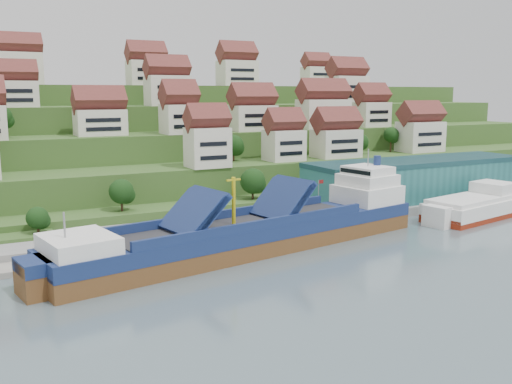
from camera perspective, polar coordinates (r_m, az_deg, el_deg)
ground at (r=108.02m, az=1.07°, el=-5.53°), size 300.00×300.00×0.00m
quay at (r=130.19m, az=5.75°, el=-2.41°), size 180.00×14.00×2.20m
hillside at (r=202.29m, az=-12.88°, el=4.53°), size 260.00×128.00×31.00m
hillside_village at (r=161.12m, az=-8.47°, el=8.27°), size 162.88×63.89×29.07m
hillside_trees at (r=141.42m, az=-9.47°, el=4.45°), size 139.44×62.10×30.10m
warehouse at (r=150.07m, az=15.72°, el=1.28°), size 60.00×15.00×10.00m
flagpole at (r=123.94m, az=6.31°, el=-0.31°), size 1.28×0.16×8.00m
cargo_ship at (r=105.85m, az=0.44°, el=-4.05°), size 76.72×25.37×16.79m
second_ship at (r=142.57m, az=21.27°, el=-1.38°), size 30.33×16.02×8.36m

